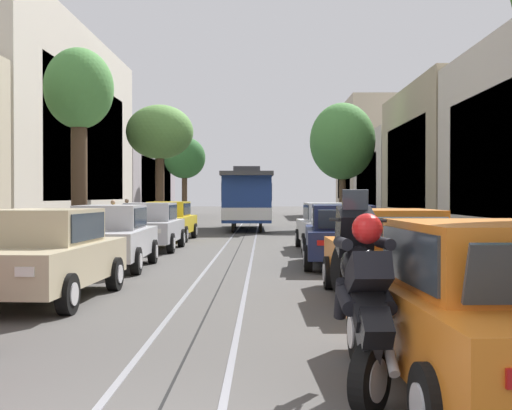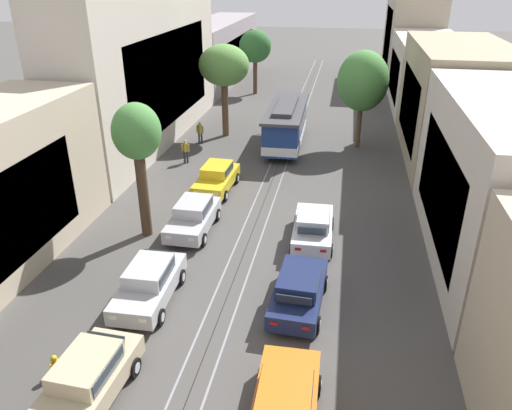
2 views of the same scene
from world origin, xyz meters
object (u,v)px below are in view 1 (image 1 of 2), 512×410
(cable_car_trolley, at_px, (247,199))
(parked_car_navy_mid_right, at_px, (342,235))
(street_tree_kerb_left_second, at_px, (79,96))
(motorcycle_with_rider, at_px, (362,291))
(parked_car_silver_fourth_left, at_px, (150,226))
(pedestrian_crossing_far, at_px, (113,215))
(parked_car_silver_mid_left, at_px, (110,237))
(parked_car_white_fourth_right, at_px, (328,226))
(parked_car_beige_second_left, at_px, (44,254))
(street_tree_kerb_left_fourth, at_px, (184,159))
(pedestrian_on_right_pavement, at_px, (127,212))
(parked_car_orange_near_right, at_px, (487,309))
(street_tree_kerb_left_mid, at_px, (160,134))
(parked_car_yellow_fifth_left, at_px, (169,221))
(street_tree_kerb_right_second, at_px, (342,142))
(parked_car_orange_second_right, at_px, (389,254))

(cable_car_trolley, bearing_deg, parked_car_navy_mid_right, -81.25)
(street_tree_kerb_left_second, xyz_separation_m, motorcycle_with_rider, (6.85, -16.01, -4.07))
(parked_car_silver_fourth_left, relative_size, pedestrian_crossing_far, 2.69)
(parked_car_silver_mid_left, relative_size, cable_car_trolley, 0.48)
(parked_car_white_fourth_right, bearing_deg, parked_car_beige_second_left, -118.33)
(street_tree_kerb_left_fourth, xyz_separation_m, pedestrian_on_right_pavement, (-1.11, -16.84, -3.80))
(street_tree_kerb_left_fourth, bearing_deg, parked_car_silver_mid_left, -86.28)
(parked_car_navy_mid_right, height_order, motorcycle_with_rider, motorcycle_with_rider)
(parked_car_orange_near_right, xyz_separation_m, motorcycle_with_rider, (-1.14, -0.13, 0.18))
(parked_car_white_fourth_right, distance_m, pedestrian_crossing_far, 13.04)
(parked_car_silver_mid_left, height_order, motorcycle_with_rider, motorcycle_with_rider)
(parked_car_white_fourth_right, bearing_deg, parked_car_navy_mid_right, -91.60)
(parked_car_silver_mid_left, distance_m, street_tree_kerb_left_mid, 22.00)
(parked_car_silver_fourth_left, distance_m, parked_car_yellow_fifth_left, 5.06)
(street_tree_kerb_left_mid, distance_m, street_tree_kerb_left_fourth, 14.59)
(street_tree_kerb_right_second, relative_size, pedestrian_crossing_far, 4.26)
(parked_car_yellow_fifth_left, distance_m, street_tree_kerb_left_mid, 11.60)
(parked_car_silver_mid_left, bearing_deg, pedestrian_on_right_pavement, 100.22)
(parked_car_navy_mid_right, relative_size, pedestrian_on_right_pavement, 2.67)
(street_tree_kerb_right_second, height_order, motorcycle_with_rider, street_tree_kerb_right_second)
(parked_car_white_fourth_right, bearing_deg, street_tree_kerb_left_fourth, 105.43)
(street_tree_kerb_left_mid, relative_size, pedestrian_on_right_pavement, 4.20)
(motorcycle_with_rider, height_order, pedestrian_on_right_pavement, motorcycle_with_rider)
(parked_car_navy_mid_right, height_order, parked_car_white_fourth_right, same)
(cable_car_trolley, height_order, pedestrian_crossing_far, cable_car_trolley)
(pedestrian_crossing_far, bearing_deg, street_tree_kerb_left_fourth, 87.47)
(parked_car_orange_second_right, height_order, street_tree_kerb_left_fourth, street_tree_kerb_left_fourth)
(parked_car_orange_second_right, height_order, parked_car_white_fourth_right, same)
(parked_car_yellow_fifth_left, xyz_separation_m, motorcycle_with_rider, (4.77, -21.84, 0.18))
(parked_car_silver_mid_left, xyz_separation_m, street_tree_kerb_left_fourth, (-2.34, 36.01, 3.93))
(parked_car_silver_fourth_left, bearing_deg, parked_car_yellow_fifth_left, 91.14)
(street_tree_kerb_right_second, bearing_deg, pedestrian_on_right_pavement, -173.38)
(parked_car_white_fourth_right, xyz_separation_m, street_tree_kerb_left_mid, (-8.02, 15.59, 4.53))
(parked_car_orange_second_right, bearing_deg, street_tree_kerb_left_second, 128.80)
(parked_car_orange_near_right, relative_size, pedestrian_crossing_far, 2.72)
(parked_car_silver_mid_left, distance_m, pedestrian_on_right_pavement, 19.48)
(parked_car_navy_mid_right, height_order, pedestrian_on_right_pavement, pedestrian_on_right_pavement)
(street_tree_kerb_left_mid, bearing_deg, parked_car_orange_near_right, -76.26)
(parked_car_yellow_fifth_left, distance_m, street_tree_kerb_left_second, 7.51)
(parked_car_yellow_fifth_left, bearing_deg, cable_car_trolley, 70.18)
(cable_car_trolley, bearing_deg, parked_car_beige_second_left, -96.77)
(parked_car_orange_second_right, bearing_deg, parked_car_silver_fourth_left, 118.71)
(motorcycle_with_rider, bearing_deg, parked_car_silver_mid_left, 113.32)
(parked_car_silver_fourth_left, xyz_separation_m, parked_car_white_fourth_right, (5.96, -0.03, 0.00))
(parked_car_navy_mid_right, bearing_deg, pedestrian_on_right_pavement, 116.58)
(parked_car_silver_mid_left, xyz_separation_m, pedestrian_on_right_pavement, (-3.46, 19.17, 0.14))
(parked_car_navy_mid_right, bearing_deg, parked_car_silver_fourth_left, 137.68)
(parked_car_navy_mid_right, bearing_deg, cable_car_trolley, 98.75)
(street_tree_kerb_left_second, xyz_separation_m, street_tree_kerb_left_fourth, (-0.19, 30.90, -0.32))
(parked_car_silver_mid_left, distance_m, street_tree_kerb_right_second, 22.43)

